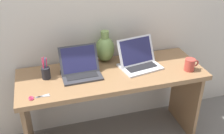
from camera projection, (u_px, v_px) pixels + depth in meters
The scene contains 8 objects.
back_wall at pixel (101, 3), 2.21m from camera, with size 4.40×0.04×2.40m, color beige.
desk at pixel (112, 88), 2.25m from camera, with size 1.51×0.55×0.71m.
laptop_left at pixel (80, 68), 2.13m from camera, with size 0.31×0.25×0.22m.
laptop_right at pixel (138, 59), 2.25m from camera, with size 0.36×0.30×0.23m.
green_vase at pixel (105, 48), 2.30m from camera, with size 0.16×0.16×0.28m.
coffee_mug at pixel (190, 65), 2.19m from camera, with size 0.12×0.08×0.10m.
pen_cup at pixel (46, 73), 2.08m from camera, with size 0.07×0.07×0.18m.
scissors at pixel (35, 98), 1.87m from camera, with size 0.15×0.05×0.01m.
Camera 1 is at (-0.53, -1.81, 1.81)m, focal length 42.99 mm.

